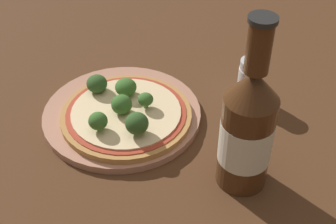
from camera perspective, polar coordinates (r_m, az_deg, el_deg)
ground_plane at (r=0.75m, az=-5.47°, el=-1.55°), size 3.00×3.00×0.00m
plate at (r=0.76m, az=-5.61°, el=-0.26°), size 0.25×0.25×0.01m
pizza at (r=0.74m, az=-5.24°, el=-0.11°), size 0.21×0.21×0.01m
broccoli_floret_0 at (r=0.70m, az=-8.53°, el=-1.11°), size 0.03×0.03×0.03m
broccoli_floret_1 at (r=0.76m, az=-5.17°, el=3.04°), size 0.04×0.04×0.03m
broccoli_floret_2 at (r=0.73m, az=-2.75°, el=1.54°), size 0.02×0.02×0.03m
broccoli_floret_3 at (r=0.73m, az=-5.80°, el=1.13°), size 0.03×0.03×0.03m
broccoli_floret_4 at (r=0.68m, az=-3.86°, el=-1.41°), size 0.03×0.03×0.04m
broccoli_floret_5 at (r=0.77m, az=-8.67°, el=3.43°), size 0.03×0.03×0.03m
beer_bottle at (r=0.61m, az=9.64°, el=-2.05°), size 0.07×0.07×0.25m
pepper_shaker at (r=0.79m, az=9.93°, el=3.79°), size 0.04×0.04×0.08m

